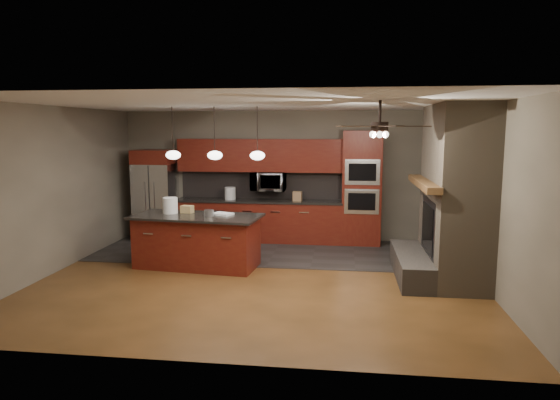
# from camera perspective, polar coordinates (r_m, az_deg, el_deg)

# --- Properties ---
(ground) EXTENTS (7.00, 7.00, 0.00)m
(ground) POSITION_cam_1_polar(r_m,az_deg,el_deg) (8.24, -2.31, -8.92)
(ground) COLOR brown
(ground) RESTS_ON ground
(ceiling) EXTENTS (7.00, 6.00, 0.02)m
(ceiling) POSITION_cam_1_polar(r_m,az_deg,el_deg) (7.89, -2.43, 10.92)
(ceiling) COLOR white
(ceiling) RESTS_ON back_wall
(back_wall) EXTENTS (7.00, 0.02, 2.80)m
(back_wall) POSITION_cam_1_polar(r_m,az_deg,el_deg) (10.89, 0.28, 2.79)
(back_wall) COLOR gray
(back_wall) RESTS_ON ground
(right_wall) EXTENTS (0.02, 6.00, 2.80)m
(right_wall) POSITION_cam_1_polar(r_m,az_deg,el_deg) (8.13, 22.75, 0.32)
(right_wall) COLOR gray
(right_wall) RESTS_ON ground
(left_wall) EXTENTS (0.02, 6.00, 2.80)m
(left_wall) POSITION_cam_1_polar(r_m,az_deg,el_deg) (9.20, -24.40, 1.07)
(left_wall) COLOR gray
(left_wall) RESTS_ON ground
(slate_tile_patch) EXTENTS (7.00, 2.40, 0.01)m
(slate_tile_patch) POSITION_cam_1_polar(r_m,az_deg,el_deg) (9.95, -0.57, -5.88)
(slate_tile_patch) COLOR #2C2927
(slate_tile_patch) RESTS_ON ground
(fireplace_column) EXTENTS (1.30, 2.10, 2.80)m
(fireplace_column) POSITION_cam_1_polar(r_m,az_deg,el_deg) (8.42, 18.97, 0.05)
(fireplace_column) COLOR #746653
(fireplace_column) RESTS_ON ground
(back_cabinetry) EXTENTS (3.59, 0.64, 2.20)m
(back_cabinetry) POSITION_cam_1_polar(r_m,az_deg,el_deg) (10.77, -2.39, 0.01)
(back_cabinetry) COLOR maroon
(back_cabinetry) RESTS_ON ground
(oven_tower) EXTENTS (0.80, 0.63, 2.38)m
(oven_tower) POSITION_cam_1_polar(r_m,az_deg,el_deg) (10.54, 9.29, 1.36)
(oven_tower) COLOR maroon
(oven_tower) RESTS_ON ground
(microwave) EXTENTS (0.73, 0.41, 0.50)m
(microwave) POSITION_cam_1_polar(r_m,az_deg,el_deg) (10.69, -1.34, 2.15)
(microwave) COLOR silver
(microwave) RESTS_ON back_cabinetry
(refrigerator) EXTENTS (0.83, 0.75, 1.96)m
(refrigerator) POSITION_cam_1_polar(r_m,az_deg,el_deg) (11.25, -14.03, 0.58)
(refrigerator) COLOR silver
(refrigerator) RESTS_ON ground
(kitchen_island) EXTENTS (2.33, 1.24, 0.92)m
(kitchen_island) POSITION_cam_1_polar(r_m,az_deg,el_deg) (8.91, -9.46, -4.62)
(kitchen_island) COLOR maroon
(kitchen_island) RESTS_ON ground
(white_bucket) EXTENTS (0.34, 0.34, 0.28)m
(white_bucket) POSITION_cam_1_polar(r_m,az_deg,el_deg) (9.10, -12.43, -0.61)
(white_bucket) COLOR white
(white_bucket) RESTS_ON kitchen_island
(paint_can) EXTENTS (0.18, 0.18, 0.11)m
(paint_can) POSITION_cam_1_polar(r_m,az_deg,el_deg) (8.69, -8.12, -1.48)
(paint_can) COLOR #AFAEB3
(paint_can) RESTS_ON kitchen_island
(paint_tray) EXTENTS (0.42, 0.37, 0.03)m
(paint_tray) POSITION_cam_1_polar(r_m,az_deg,el_deg) (8.80, -6.59, -1.59)
(paint_tray) COLOR white
(paint_tray) RESTS_ON kitchen_island
(cardboard_box) EXTENTS (0.23, 0.19, 0.13)m
(cardboard_box) POSITION_cam_1_polar(r_m,az_deg,el_deg) (9.10, -10.57, -1.04)
(cardboard_box) COLOR tan
(cardboard_box) RESTS_ON kitchen_island
(counter_bucket) EXTENTS (0.25, 0.25, 0.27)m
(counter_bucket) POSITION_cam_1_polar(r_m,az_deg,el_deg) (10.83, -5.72, 0.77)
(counter_bucket) COLOR white
(counter_bucket) RESTS_ON back_cabinetry
(counter_box) EXTENTS (0.20, 0.16, 0.20)m
(counter_box) POSITION_cam_1_polar(r_m,az_deg,el_deg) (10.55, 2.01, 0.43)
(counter_box) COLOR #A17A53
(counter_box) RESTS_ON back_cabinetry
(pendant_left) EXTENTS (0.26, 0.26, 0.92)m
(pendant_left) POSITION_cam_1_polar(r_m,az_deg,el_deg) (8.99, -12.10, 5.08)
(pendant_left) COLOR black
(pendant_left) RESTS_ON ceiling
(pendant_center) EXTENTS (0.26, 0.26, 0.92)m
(pendant_center) POSITION_cam_1_polar(r_m,az_deg,el_deg) (8.76, -7.45, 5.12)
(pendant_center) COLOR black
(pendant_center) RESTS_ON ceiling
(pendant_right) EXTENTS (0.26, 0.26, 0.92)m
(pendant_right) POSITION_cam_1_polar(r_m,az_deg,el_deg) (8.60, -2.60, 5.12)
(pendant_right) COLOR black
(pendant_right) RESTS_ON ceiling
(ceiling_fan) EXTENTS (1.27, 1.33, 0.41)m
(ceiling_fan) POSITION_cam_1_polar(r_m,az_deg,el_deg) (6.98, 11.31, 8.32)
(ceiling_fan) COLOR black
(ceiling_fan) RESTS_ON ceiling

